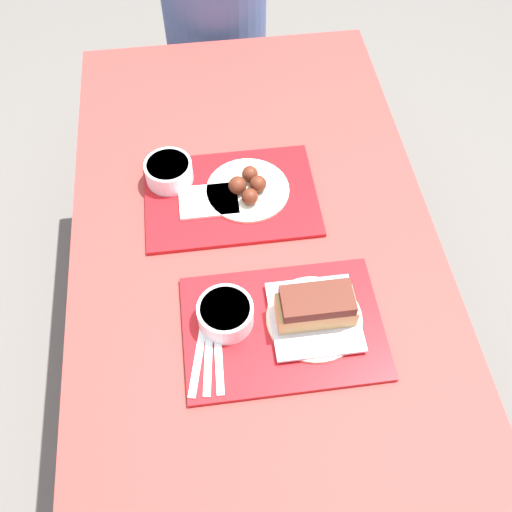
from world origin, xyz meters
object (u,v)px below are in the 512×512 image
object	(u,v)px
bowl_coleslaw_far	(169,171)
wings_plate_far	(248,187)
tray_near	(283,327)
brisket_sandwich_plate	(315,311)
bowl_coleslaw_near	(225,313)
tray_far	(231,197)

from	to	relation	value
bowl_coleslaw_far	wings_plate_far	world-z (taller)	bowl_coleslaw_far
tray_near	brisket_sandwich_plate	distance (m)	0.08
tray_near	wings_plate_far	bearing A→B (deg)	94.15
tray_near	bowl_coleslaw_far	size ratio (longest dim) A/B	3.56
bowl_coleslaw_near	wings_plate_far	distance (m)	0.38
brisket_sandwich_plate	wings_plate_far	size ratio (longest dim) A/B	0.99
tray_near	wings_plate_far	distance (m)	0.40
tray_near	bowl_coleslaw_far	distance (m)	0.52
bowl_coleslaw_near	brisket_sandwich_plate	world-z (taller)	brisket_sandwich_plate
wings_plate_far	bowl_coleslaw_far	bearing A→B (deg)	160.54
wings_plate_far	tray_near	bearing A→B (deg)	-85.85
brisket_sandwich_plate	tray_near	bearing A→B (deg)	-173.18
tray_far	wings_plate_far	distance (m)	0.05
bowl_coleslaw_far	wings_plate_far	size ratio (longest dim) A/B	0.58
brisket_sandwich_plate	bowl_coleslaw_far	distance (m)	0.55
tray_far	bowl_coleslaw_near	bearing A→B (deg)	-97.67
tray_far	tray_near	bearing A→B (deg)	-79.09
wings_plate_far	brisket_sandwich_plate	bearing A→B (deg)	-75.56
bowl_coleslaw_near	wings_plate_far	size ratio (longest dim) A/B	0.58
tray_near	bowl_coleslaw_far	xyz separation A→B (m)	(-0.23, 0.47, 0.04)
bowl_coleslaw_near	wings_plate_far	bearing A→B (deg)	75.47
brisket_sandwich_plate	tray_far	bearing A→B (deg)	110.99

